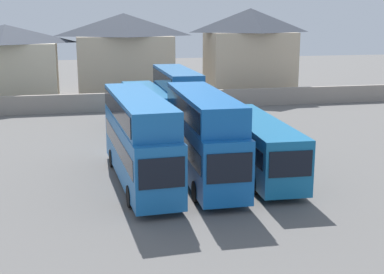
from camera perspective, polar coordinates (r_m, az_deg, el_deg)
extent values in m
plane|color=#605E5B|center=(47.55, -3.92, 1.83)|extent=(140.00, 140.00, 0.00)
cube|color=gray|center=(52.80, -4.84, 3.93)|extent=(56.00, 0.50, 1.80)
cube|color=#195FA6|center=(29.34, -5.72, -1.37)|extent=(2.99, 11.96, 3.15)
cube|color=black|center=(23.60, -3.30, -3.95)|extent=(2.13, 0.18, 1.42)
cube|color=black|center=(29.25, -5.74, -0.66)|extent=(2.99, 11.01, 0.99)
cube|color=#195FA6|center=(29.15, -5.92, 3.12)|extent=(2.92, 11.36, 1.41)
cube|color=black|center=(29.15, -5.92, 3.12)|extent=(2.98, 10.78, 0.99)
cylinder|color=black|center=(26.49, -1.92, -6.03)|extent=(0.35, 1.11, 1.10)
cylinder|color=black|center=(26.10, -6.71, -6.42)|extent=(0.35, 1.11, 1.10)
cylinder|color=black|center=(33.38, -4.85, -2.04)|extent=(0.35, 1.11, 1.10)
cylinder|color=black|center=(33.06, -8.65, -2.29)|extent=(0.35, 1.11, 1.10)
cube|color=#1257A5|center=(29.62, 1.29, -1.16)|extent=(2.71, 11.00, 3.16)
cube|color=black|center=(24.37, 4.10, -3.40)|extent=(2.18, 0.13, 1.42)
cube|color=black|center=(29.53, 1.29, -0.45)|extent=(2.73, 10.13, 1.00)
cube|color=#1257A5|center=(29.40, 1.19, 3.36)|extent=(2.65, 10.45, 1.48)
cube|color=black|center=(29.40, 1.19, 3.36)|extent=(2.73, 9.91, 1.04)
cylinder|color=black|center=(27.13, 5.19, -5.61)|extent=(0.32, 1.11, 1.10)
cylinder|color=black|center=(26.60, 0.46, -5.94)|extent=(0.32, 1.11, 1.10)
cylinder|color=black|center=(33.42, 1.92, -1.98)|extent=(0.32, 1.11, 1.10)
cylinder|color=black|center=(32.99, -1.94, -2.18)|extent=(0.32, 1.11, 1.10)
cube|color=#146297|center=(31.18, 7.10, -0.77)|extent=(3.02, 11.24, 2.92)
cube|color=black|center=(25.98, 10.65, -2.91)|extent=(2.19, 0.19, 1.31)
cube|color=black|center=(31.10, 7.11, -0.15)|extent=(3.02, 10.35, 0.92)
cylinder|color=black|center=(28.74, 11.20, -4.74)|extent=(0.35, 1.11, 1.10)
cylinder|color=black|center=(28.02, 6.80, -5.04)|extent=(0.35, 1.11, 1.10)
cylinder|color=black|center=(35.01, 7.22, -1.38)|extent=(0.35, 1.11, 1.10)
cylinder|color=black|center=(34.42, 3.56, -1.55)|extent=(0.35, 1.11, 1.10)
cube|color=#1864A1|center=(42.88, -4.86, 3.19)|extent=(3.17, 10.96, 3.11)
cube|color=black|center=(37.58, -3.26, 2.40)|extent=(2.22, 0.21, 1.40)
cube|color=black|center=(42.81, -4.87, 3.68)|extent=(3.16, 10.09, 0.98)
cylinder|color=black|center=(40.16, -2.27, 0.58)|extent=(0.37, 1.12, 1.10)
cylinder|color=black|center=(39.69, -5.52, 0.38)|extent=(0.37, 1.12, 1.10)
cylinder|color=black|center=(46.58, -4.24, 2.28)|extent=(0.37, 1.12, 1.10)
cylinder|color=black|center=(46.18, -7.05, 2.12)|extent=(0.37, 1.12, 1.10)
cube|color=#1E5A97|center=(42.86, -1.61, 3.16)|extent=(2.51, 10.49, 3.02)
cube|color=black|center=(37.72, -0.13, 2.37)|extent=(2.16, 0.09, 1.36)
cube|color=black|center=(42.80, -1.61, 3.64)|extent=(2.54, 9.65, 0.95)
cube|color=#1E5A97|center=(42.78, -1.69, 6.27)|extent=(2.46, 9.96, 1.60)
cube|color=black|center=(42.78, -1.69, 6.27)|extent=(2.54, 9.44, 1.12)
cylinder|color=black|center=(40.22, 0.84, 0.60)|extent=(0.31, 1.10, 1.10)
cylinder|color=black|center=(39.78, -2.33, 0.45)|extent=(0.31, 1.10, 1.10)
cylinder|color=black|center=(46.44, -0.96, 2.28)|extent=(0.31, 1.10, 1.10)
cylinder|color=black|center=(46.06, -3.72, 2.17)|extent=(0.31, 1.10, 1.10)
cube|color=beige|center=(60.00, -19.30, 6.55)|extent=(10.26, 6.44, 6.39)
pyramid|color=#3D424C|center=(59.73, -19.60, 10.51)|extent=(10.77, 6.76, 1.93)
cube|color=#C6B293|center=(60.33, -7.29, 7.50)|extent=(10.47, 6.26, 7.02)
pyramid|color=#3D424C|center=(60.07, -7.43, 12.01)|extent=(10.99, 6.57, 2.47)
cube|color=#C6B293|center=(61.90, 6.25, 7.83)|extent=(9.71, 6.05, 7.37)
pyramid|color=#3D424C|center=(61.65, 6.36, 12.48)|extent=(10.20, 6.35, 2.67)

